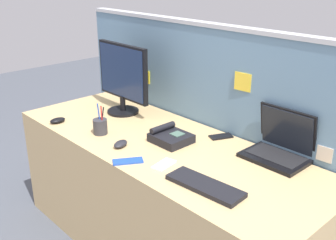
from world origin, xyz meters
TOP-DOWN VIEW (x-y plane):
  - desk at (0.00, 0.00)m, footprint 2.01×0.74m
  - cubicle_divider at (0.00, 0.41)m, footprint 2.33×0.08m
  - desktop_monitor at (-0.54, 0.14)m, footprint 0.47×0.21m
  - laptop at (0.56, 0.32)m, footprint 0.32×0.24m
  - desk_phone at (0.03, 0.04)m, footprint 0.20×0.19m
  - keyboard_main at (0.50, -0.19)m, footprint 0.38×0.15m
  - computer_mouse_right_hand at (-0.67, -0.28)m, footprint 0.06×0.10m
  - computer_mouse_left_hand at (-0.11, -0.21)m, footprint 0.09×0.11m
  - pen_cup at (-0.34, -0.18)m, footprint 0.08×0.08m
  - cell_phone_white_slab at (0.22, -0.18)m, footprint 0.09×0.14m
  - cell_phone_blue_case at (0.07, -0.29)m, footprint 0.13×0.16m
  - cell_phone_black_slab at (0.19, 0.30)m, footprint 0.11×0.15m

SIDE VIEW (x-z plane):
  - desk at x=0.00m, z-range 0.00..0.74m
  - cubicle_divider at x=0.00m, z-range 0.00..1.36m
  - cell_phone_white_slab at x=0.22m, z-range 0.74..0.75m
  - cell_phone_blue_case at x=0.07m, z-range 0.74..0.75m
  - cell_phone_black_slab at x=0.19m, z-range 0.74..0.75m
  - keyboard_main at x=0.50m, z-range 0.74..0.76m
  - computer_mouse_right_hand at x=-0.67m, z-range 0.74..0.77m
  - computer_mouse_left_hand at x=-0.11m, z-range 0.74..0.77m
  - desk_phone at x=0.03m, z-range 0.73..0.81m
  - pen_cup at x=-0.34m, z-range 0.69..0.88m
  - laptop at x=0.56m, z-range 0.68..0.94m
  - desktop_monitor at x=-0.54m, z-range 0.76..1.22m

